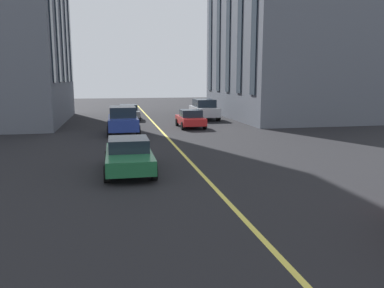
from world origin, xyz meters
TOP-DOWN VIEW (x-y plane):
  - lane_centre_line at (20.00, 0.00)m, footprint 80.00×0.16m
  - car_red_parked_a at (32.26, -2.47)m, footprint 3.90×1.89m
  - car_grey_mid at (39.43, 1.98)m, footprint 4.40×1.95m
  - car_silver_far at (37.92, -4.90)m, footprint 4.70×2.14m
  - car_blue_near at (29.94, 2.75)m, footprint 4.70×2.14m
  - car_green_trailing at (18.72, 2.81)m, footprint 4.40×1.95m
  - building_right_near at (39.00, -13.21)m, footprint 17.08×11.54m

SIDE VIEW (x-z plane):
  - lane_centre_line at x=20.00m, z-range 0.00..0.01m
  - car_red_parked_a at x=32.26m, z-range 0.00..1.40m
  - car_grey_mid at x=39.43m, z-range 0.02..1.39m
  - car_green_trailing at x=18.72m, z-range 0.02..1.39m
  - car_silver_far at x=37.92m, z-range 0.03..1.91m
  - car_blue_near at x=29.94m, z-range 0.03..1.91m
  - building_right_near at x=39.00m, z-range 0.00..17.86m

